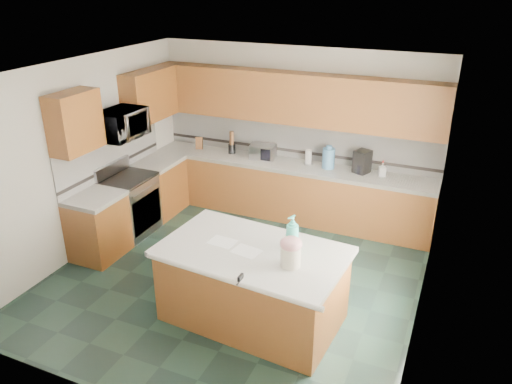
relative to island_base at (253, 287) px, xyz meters
The scene contains 52 objects.
floor 0.98m from the island_base, 129.23° to the left, with size 4.60×4.60×0.00m, color #182B24.
ceiling 2.43m from the island_base, 129.23° to the left, with size 4.60×4.60×0.00m, color white.
wall_back 3.19m from the island_base, 100.49° to the left, with size 4.60×0.04×2.70m, color white.
wall_front 1.96m from the island_base, 108.72° to the right, with size 4.60×0.04×2.70m, color white.
wall_left 3.09m from the island_base, 166.69° to the left, with size 0.04×4.60×2.70m, color white.
wall_right 2.10m from the island_base, 21.09° to the left, with size 0.04×4.60×2.70m, color white.
back_base_cab 2.74m from the island_base, 101.71° to the left, with size 4.60×0.60×0.86m, color #5F3311.
back_countertop 2.78m from the island_base, 101.71° to the left, with size 4.60×0.64×0.06m, color white.
back_upper_cab 3.24m from the island_base, 101.16° to the left, with size 4.60×0.33×0.78m, color #5F3311.
back_backsplash 3.13m from the island_base, 100.60° to the left, with size 4.60×0.02×0.63m, color silver.
back_accent_band 3.08m from the island_base, 100.62° to the left, with size 4.60×0.01×0.05m, color black.
left_base_cab_rear 3.23m from the island_base, 142.37° to the left, with size 0.60×0.82×0.86m, color #5F3311.
left_counter_rear 3.26m from the island_base, 142.37° to the left, with size 0.64×0.82×0.06m, color white.
left_base_cab_front 2.59m from the island_base, behind, with size 0.60×0.72×0.86m, color #5F3311.
left_counter_front 2.63m from the island_base, behind, with size 0.64×0.72×0.06m, color white.
left_backsplash 3.20m from the island_base, 156.60° to the left, with size 0.02×2.30×0.63m, color silver.
left_accent_band 3.15m from the island_base, 156.56° to the left, with size 0.01×2.30×0.05m, color black.
left_upper_cab_rear 3.74m from the island_base, 141.96° to the left, with size 0.33×1.09×0.78m, color #5F3311.
left_upper_cab_front 3.12m from the island_base, behind, with size 0.33×0.72×0.78m, color #5F3311.
range_body 2.82m from the island_base, 155.21° to the left, with size 0.60×0.76×0.88m, color #B7B7BC.
range_oven_door 2.55m from the island_base, 152.48° to the left, with size 0.02×0.68×0.55m, color black.
range_cooktop 2.85m from the island_base, 155.21° to the left, with size 0.62×0.78×0.04m, color black.
range_handle 2.55m from the island_base, 152.16° to the left, with size 0.02×0.02×0.66m, color #B7B7BC.
range_backguard 3.11m from the island_base, 157.25° to the left, with size 0.06×0.76×0.18m, color #B7B7BC.
microwave 3.10m from the island_base, 155.21° to the left, with size 0.73×0.50×0.41m, color #B7B7BC.
island_base is the anchor object (origin of this frame).
island_top 0.46m from the island_base, ahead, with size 2.03×1.20×0.06m, color white.
island_bullnose 0.76m from the island_base, 90.00° to the right, with size 0.06×0.06×2.03m, color white.
treat_jar 0.79m from the island_base, 15.98° to the right, with size 0.21×0.21×0.22m, color silver.
treat_jar_lid 0.91m from the island_base, 15.98° to the right, with size 0.23×0.23×0.14m, color pink.
treat_jar_knob 0.95m from the island_base, 15.98° to the right, with size 0.03×0.03×0.08m, color tan.
treat_jar_knob_end_l 0.93m from the island_base, 17.26° to the right, with size 0.04×0.04×0.04m, color tan.
treat_jar_knob_end_r 0.97m from the island_base, 14.87° to the right, with size 0.04×0.04×0.04m, color tan.
soap_bottle_island 0.82m from the island_base, 25.36° to the left, with size 0.16×0.16×0.40m, color #3DB5A4.
paper_sheet_a 0.50m from the island_base, 126.49° to the right, with size 0.30×0.22×0.00m, color white.
paper_sheet_b 0.62m from the island_base, behind, with size 0.30×0.22×0.00m, color white.
clamp_body 0.78m from the island_base, 77.70° to the right, with size 0.03×0.09×0.08m, color black.
clamp_handle 0.81m from the island_base, 78.72° to the right, with size 0.01×0.01×0.06m, color black.
knife_block 3.56m from the island_base, 128.87° to the left, with size 0.11×0.09×0.21m, color #472814.
utensil_crock 3.24m from the island_base, 120.07° to the left, with size 0.12×0.12×0.15m, color black.
utensil_bundle 3.28m from the island_base, 120.07° to the left, with size 0.07×0.07×0.23m, color #472814.
toaster_oven 2.98m from the island_base, 110.54° to the left, with size 0.40×0.27×0.23m, color #B7B7BC.
toaster_oven_door 2.86m from the island_base, 111.46° to the left, with size 0.36×0.01×0.19m, color black.
paper_towel 2.86m from the island_base, 95.40° to the left, with size 0.10×0.10×0.23m, color white.
paper_towel_base 2.84m from the island_base, 95.40° to the left, with size 0.15×0.15×0.01m, color #B7B7BC.
water_jug 2.82m from the island_base, 88.51° to the left, with size 0.19×0.19×0.32m, color #5D9ED5.
water_jug_neck 2.86m from the island_base, 88.51° to the left, with size 0.09×0.09×0.05m, color #5D9ED5.
coffee_maker 2.90m from the island_base, 77.97° to the left, with size 0.21×0.23×0.35m, color black.
coffee_carafe 2.83m from the island_base, 77.75° to the left, with size 0.14×0.14×0.14m, color black.
soap_bottle_back 2.94m from the island_base, 71.75° to the left, with size 0.10×0.10×0.21m, color white.
soap_back_cap 2.96m from the island_base, 71.75° to the left, with size 0.02×0.02×0.03m, color red.
window_light_proxy 2.09m from the island_base, 15.48° to the left, with size 0.02×1.40×1.10m, color white.
Camera 1 is at (2.48, -5.02, 3.71)m, focal length 35.00 mm.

